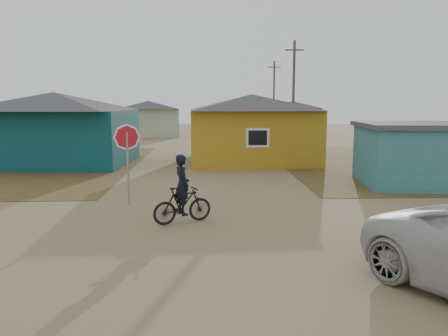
{
  "coord_description": "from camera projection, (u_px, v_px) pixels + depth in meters",
  "views": [
    {
      "loc": [
        -0.14,
        -11.17,
        3.44
      ],
      "look_at": [
        0.45,
        3.0,
        1.3
      ],
      "focal_mm": 35.0,
      "sensor_mm": 36.0,
      "label": 1
    }
  ],
  "objects": [
    {
      "name": "cyclist",
      "position": [
        182.0,
        198.0,
        12.46
      ],
      "size": [
        1.81,
        1.17,
        1.99
      ],
      "color": "black",
      "rests_on": "ground"
    },
    {
      "name": "house_teal",
      "position": [
        55.0,
        127.0,
        24.23
      ],
      "size": [
        8.93,
        7.08,
        4.0
      ],
      "color": "#0B3B3F",
      "rests_on": "ground"
    },
    {
      "name": "house_pale_north",
      "position": [
        98.0,
        116.0,
        56.16
      ],
      "size": [
        6.28,
        5.81,
        3.4
      ],
      "color": "#A5AF97",
      "rests_on": "ground"
    },
    {
      "name": "house_yellow",
      "position": [
        252.0,
        127.0,
        25.19
      ],
      "size": [
        7.72,
        6.76,
        3.9
      ],
      "color": "#B0831B",
      "rests_on": "ground"
    },
    {
      "name": "stop_sign",
      "position": [
        127.0,
        146.0,
        14.56
      ],
      "size": [
        0.88,
        0.23,
        2.74
      ],
      "color": "gray",
      "rests_on": "ground"
    },
    {
      "name": "house_pale_west",
      "position": [
        148.0,
        118.0,
        44.62
      ],
      "size": [
        7.04,
        6.15,
        3.6
      ],
      "color": "#A5AF97",
      "rests_on": "ground"
    },
    {
      "name": "utility_pole_near",
      "position": [
        293.0,
        93.0,
        32.94
      ],
      "size": [
        1.4,
        0.2,
        8.0
      ],
      "color": "brown",
      "rests_on": "ground"
    },
    {
      "name": "ground",
      "position": [
        212.0,
        233.0,
        11.55
      ],
      "size": [
        120.0,
        120.0,
        0.0
      ],
      "primitive_type": "plane",
      "color": "olive"
    },
    {
      "name": "house_beige_east",
      "position": [
        292.0,
        116.0,
        51.21
      ],
      "size": [
        6.95,
        6.05,
        3.6
      ],
      "color": "gray",
      "rests_on": "ground"
    },
    {
      "name": "shed_turquoise",
      "position": [
        437.0,
        154.0,
        18.17
      ],
      "size": [
        6.71,
        4.93,
        2.6
      ],
      "color": "teal",
      "rests_on": "ground"
    },
    {
      "name": "utility_pole_far",
      "position": [
        274.0,
        96.0,
        48.79
      ],
      "size": [
        1.4,
        0.2,
        8.0
      ],
      "color": "brown",
      "rests_on": "ground"
    }
  ]
}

